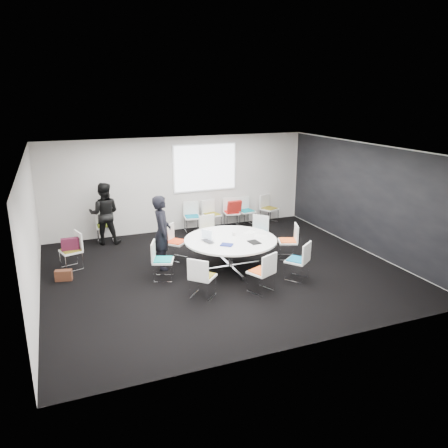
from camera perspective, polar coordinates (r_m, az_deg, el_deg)
name	(u,v)px	position (r m, az deg, el deg)	size (l,w,h in m)	color
room_shell	(226,212)	(9.92, 0.28, 1.53)	(8.08, 7.08, 2.88)	black
conference_table	(230,247)	(10.27, 0.85, -2.99)	(2.17, 2.17, 0.73)	silver
projection_screen	(205,168)	(13.24, -2.48, 7.36)	(1.90, 0.03, 1.35)	white
chair_ring_a	(288,248)	(11.10, 8.34, -3.07)	(0.58, 0.59, 0.88)	silver
chair_ring_b	(258,239)	(11.68, 4.42, -1.93)	(0.64, 0.64, 0.88)	silver
chair_ring_c	(211,238)	(11.68, -1.76, -1.88)	(0.53, 0.52, 0.88)	silver
chair_ring_d	(176,249)	(10.97, -6.29, -3.23)	(0.64, 0.64, 0.88)	silver
chair_ring_e	(163,268)	(9.85, -8.00, -5.66)	(0.58, 0.59, 0.88)	silver
chair_ring_f	(202,285)	(8.94, -2.84, -7.91)	(0.64, 0.64, 0.88)	silver
chair_ring_g	(261,280)	(9.19, 4.91, -7.25)	(0.60, 0.60, 0.88)	silver
chair_ring_h	(297,268)	(9.89, 9.56, -5.65)	(0.64, 0.64, 0.88)	silver
chair_back_a	(192,222)	(13.14, -4.17, 0.21)	(0.52, 0.51, 0.88)	silver
chair_back_b	(212,220)	(13.35, -1.61, 0.51)	(0.55, 0.54, 0.88)	silver
chair_back_c	(232,218)	(13.58, 1.00, 0.79)	(0.52, 0.51, 0.88)	silver
chair_back_d	(246,216)	(13.76, 2.89, 1.00)	(0.52, 0.51, 0.88)	silver
chair_back_e	(269,214)	(14.11, 5.89, 1.32)	(0.60, 0.59, 0.88)	silver
chair_spare_left	(72,258)	(10.93, -19.22, -4.17)	(0.56, 0.57, 0.88)	silver
chair_person_back	(105,232)	(12.65, -15.25, -1.02)	(0.48, 0.47, 0.88)	silver
person_main	(162,232)	(10.29, -8.09, -1.09)	(0.64, 0.42, 1.76)	black
person_back	(104,214)	(12.33, -15.36, 1.33)	(0.83, 0.65, 1.71)	black
laptop	(210,241)	(10.04, -1.90, -2.22)	(0.36, 0.23, 0.03)	#333338
laptop_lid	(207,234)	(10.11, -2.29, -1.38)	(0.30, 0.02, 0.22)	silver
notebook_black	(254,242)	(9.98, 3.97, -2.38)	(0.22, 0.30, 0.02)	black
tablet_folio	(227,245)	(9.78, 0.36, -2.72)	(0.26, 0.20, 0.03)	navy
papers_right	(250,232)	(10.69, 3.40, -1.10)	(0.30, 0.21, 0.00)	white
papers_front	(261,236)	(10.45, 4.82, -1.57)	(0.30, 0.21, 0.00)	white
cup	(234,234)	(10.42, 1.28, -1.31)	(0.08, 0.08, 0.09)	white
phone	(256,243)	(9.97, 4.23, -2.44)	(0.14, 0.07, 0.01)	black
maroon_bag	(70,244)	(10.82, -19.47, -2.48)	(0.40, 0.14, 0.28)	#4B1428
brown_bag	(64,275)	(10.39, -20.21, -6.30)	(0.36, 0.16, 0.24)	#482517
red_jacket	(234,206)	(13.26, 1.38, 2.31)	(0.44, 0.10, 0.35)	maroon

